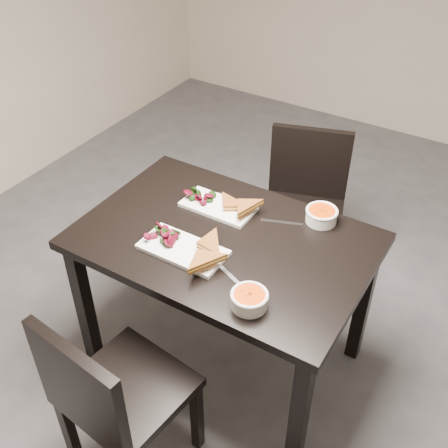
% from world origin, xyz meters
% --- Properties ---
extents(ground, '(5.00, 5.00, 0.00)m').
position_xyz_m(ground, '(0.00, 0.00, 0.00)').
color(ground, '#47474C').
rests_on(ground, ground).
extents(table, '(1.20, 0.80, 0.75)m').
position_xyz_m(table, '(-0.45, -0.21, 0.65)').
color(table, black).
rests_on(table, ground).
extents(chair_near, '(0.46, 0.46, 0.85)m').
position_xyz_m(chair_near, '(-0.50, -0.91, 0.48)').
color(chair_near, black).
rests_on(chair_near, ground).
extents(chair_far, '(0.53, 0.53, 0.85)m').
position_xyz_m(chair_far, '(-0.42, 0.56, 0.48)').
color(chair_far, black).
rests_on(chair_far, ground).
extents(plate_near, '(0.35, 0.18, 0.02)m').
position_xyz_m(plate_near, '(-0.54, -0.37, 0.76)').
color(plate_near, white).
rests_on(plate_near, table).
extents(sandwich_near, '(0.19, 0.16, 0.06)m').
position_xyz_m(sandwich_near, '(-0.48, -0.35, 0.80)').
color(sandwich_near, '#AA5B23').
rests_on(sandwich_near, plate_near).
extents(salad_near, '(0.11, 0.10, 0.05)m').
position_xyz_m(salad_near, '(-0.64, -0.37, 0.79)').
color(salad_near, black).
rests_on(salad_near, plate_near).
extents(soup_bowl_near, '(0.14, 0.14, 0.06)m').
position_xyz_m(soup_bowl_near, '(-0.17, -0.49, 0.78)').
color(soup_bowl_near, white).
rests_on(soup_bowl_near, table).
extents(cutlery_near, '(0.17, 0.08, 0.00)m').
position_xyz_m(cutlery_near, '(-0.28, -0.40, 0.75)').
color(cutlery_near, silver).
rests_on(cutlery_near, table).
extents(plate_far, '(0.32, 0.16, 0.02)m').
position_xyz_m(plate_far, '(-0.58, -0.05, 0.76)').
color(plate_far, white).
rests_on(plate_far, table).
extents(sandwich_far, '(0.20, 0.19, 0.05)m').
position_xyz_m(sandwich_far, '(-0.51, -0.06, 0.79)').
color(sandwich_far, '#AA5B23').
rests_on(sandwich_far, plate_far).
extents(salad_far, '(0.10, 0.09, 0.04)m').
position_xyz_m(salad_far, '(-0.68, -0.05, 0.79)').
color(salad_far, black).
rests_on(salad_far, plate_far).
extents(soup_bowl_far, '(0.14, 0.14, 0.06)m').
position_xyz_m(soup_bowl_far, '(-0.15, 0.10, 0.79)').
color(soup_bowl_far, white).
rests_on(soup_bowl_far, table).
extents(cutlery_far, '(0.17, 0.08, 0.00)m').
position_xyz_m(cutlery_far, '(-0.29, 0.01, 0.75)').
color(cutlery_far, silver).
rests_on(cutlery_far, table).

